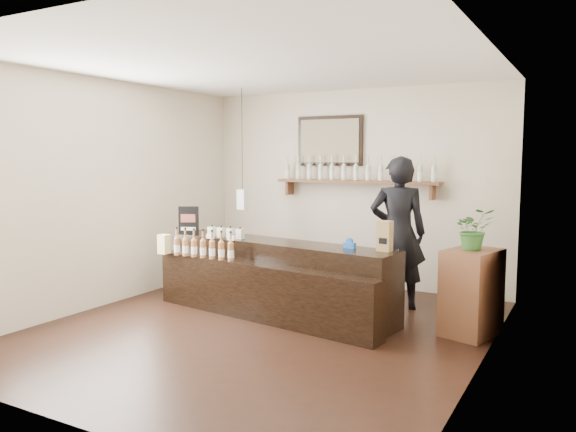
% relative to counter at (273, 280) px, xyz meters
% --- Properties ---
extents(ground, '(5.00, 5.00, 0.00)m').
position_rel_counter_xyz_m(ground, '(0.21, -0.59, -0.40)').
color(ground, black).
rests_on(ground, ground).
extents(room_shell, '(5.00, 5.00, 5.00)m').
position_rel_counter_xyz_m(room_shell, '(0.21, -0.59, 1.30)').
color(room_shell, beige).
rests_on(room_shell, ground).
extents(back_wall_decor, '(2.66, 0.96, 1.69)m').
position_rel_counter_xyz_m(back_wall_decor, '(0.07, 1.79, 1.35)').
color(back_wall_decor, brown).
rests_on(back_wall_decor, ground).
extents(counter, '(3.08, 1.24, 1.00)m').
position_rel_counter_xyz_m(counter, '(0.00, 0.00, 0.00)').
color(counter, black).
rests_on(counter, ground).
extents(promo_sign, '(0.25, 0.13, 0.37)m').
position_rel_counter_xyz_m(promo_sign, '(-1.28, 0.05, 0.63)').
color(promo_sign, black).
rests_on(promo_sign, counter).
extents(paper_bag, '(0.16, 0.13, 0.32)m').
position_rel_counter_xyz_m(paper_bag, '(1.35, 0.06, 0.61)').
color(paper_bag, olive).
rests_on(paper_bag, counter).
extents(tape_dispenser, '(0.14, 0.07, 0.11)m').
position_rel_counter_xyz_m(tape_dispenser, '(0.95, 0.05, 0.49)').
color(tape_dispenser, '#1753A7').
rests_on(tape_dispenser, counter).
extents(side_cabinet, '(0.59, 0.71, 0.90)m').
position_rel_counter_xyz_m(side_cabinet, '(2.21, 0.31, 0.05)').
color(side_cabinet, brown).
rests_on(side_cabinet, ground).
extents(potted_plant, '(0.51, 0.49, 0.43)m').
position_rel_counter_xyz_m(potted_plant, '(2.21, 0.31, 0.71)').
color(potted_plant, '#2F6428').
rests_on(potted_plant, side_cabinet).
extents(shopkeeper, '(0.89, 0.73, 2.10)m').
position_rel_counter_xyz_m(shopkeeper, '(1.20, 0.96, 0.65)').
color(shopkeeper, black).
rests_on(shopkeeper, ground).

